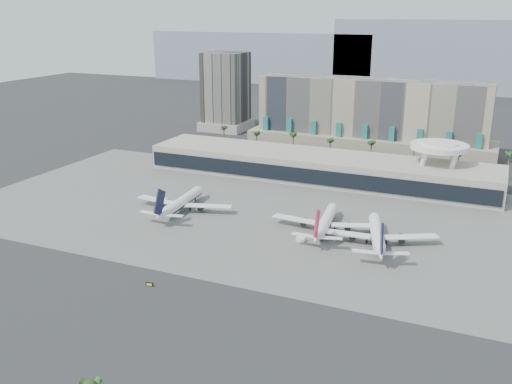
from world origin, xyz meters
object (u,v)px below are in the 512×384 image
at_px(airliner_left, 182,202).
at_px(airliner_right, 377,234).
at_px(service_vehicle_b, 301,239).
at_px(service_vehicle_a, 164,200).
at_px(taxiway_sign, 150,284).
at_px(airliner_centre, 326,221).

bearing_deg(airliner_left, airliner_right, -6.64).
bearing_deg(service_vehicle_b, airliner_left, 176.42).
relative_size(service_vehicle_a, taxiway_sign, 1.67).
xyz_separation_m(airliner_right, service_vehicle_b, (-25.46, -8.00, -3.05)).
height_order(airliner_centre, airliner_right, airliner_right).
bearing_deg(airliner_left, taxiway_sign, -72.23).
relative_size(airliner_left, taxiway_sign, 18.03).
bearing_deg(taxiway_sign, airliner_left, 107.48).
bearing_deg(taxiway_sign, service_vehicle_a, 114.34).
distance_m(airliner_right, taxiway_sign, 81.35).
xyz_separation_m(service_vehicle_a, service_vehicle_b, (68.44, -16.97, -0.17)).
xyz_separation_m(service_vehicle_b, taxiway_sign, (-30.24, -51.21, -0.28)).
bearing_deg(airliner_right, taxiway_sign, -148.88).
height_order(airliner_right, service_vehicle_b, airliner_right).
bearing_deg(airliner_right, airliner_left, 162.36).
xyz_separation_m(airliner_centre, airliner_right, (20.42, -5.12, 0.10)).
relative_size(airliner_right, service_vehicle_a, 10.70).
distance_m(service_vehicle_a, service_vehicle_b, 70.51).
bearing_deg(service_vehicle_b, taxiway_sign, -113.14).
bearing_deg(airliner_left, service_vehicle_a, 149.51).
bearing_deg(airliner_right, airliner_centre, 150.28).
height_order(service_vehicle_b, taxiway_sign, service_vehicle_b).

